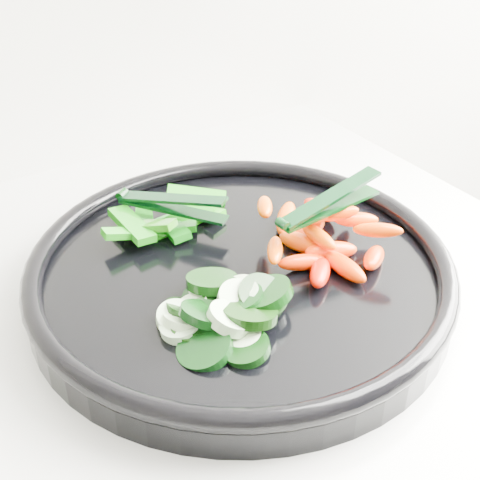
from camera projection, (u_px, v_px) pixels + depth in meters
veggie_tray at (240, 273)px, 0.59m from camera, size 0.46×0.46×0.04m
cucumber_pile at (218, 312)px, 0.52m from camera, size 0.12×0.13×0.04m
carrot_pile at (321, 236)px, 0.60m from camera, size 0.14×0.14×0.05m
pepper_pile at (166, 220)px, 0.64m from camera, size 0.14×0.09×0.03m
tong_carrot at (327, 204)px, 0.58m from camera, size 0.11×0.03×0.02m
tong_pepper at (169, 203)px, 0.63m from camera, size 0.08×0.10×0.02m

